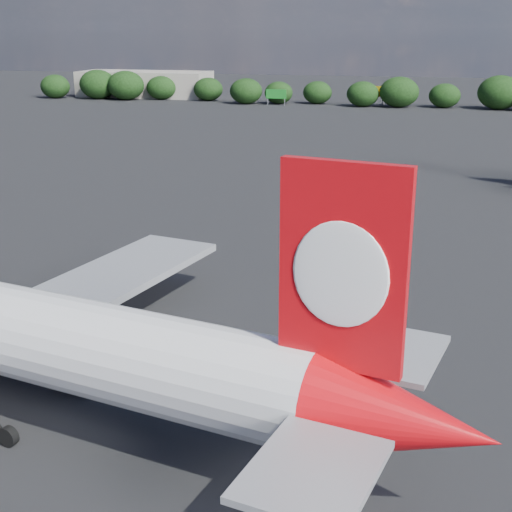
# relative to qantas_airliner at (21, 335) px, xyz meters

# --- Properties ---
(ground) EXTENTS (500.00, 500.00, 0.00)m
(ground) POSITION_rel_qantas_airliner_xyz_m (-4.26, 56.54, -5.04)
(ground) COLOR black
(ground) RESTS_ON ground
(qantas_airliner) EXTENTS (50.46, 48.24, 16.55)m
(qantas_airliner) POSITION_rel_qantas_airliner_xyz_m (0.00, 0.00, 0.00)
(qantas_airliner) COLOR silver
(qantas_airliner) RESTS_ON ground
(terminal_building) EXTENTS (42.00, 16.00, 8.00)m
(terminal_building) POSITION_rel_qantas_airliner_xyz_m (-69.26, 188.54, -1.04)
(terminal_building) COLOR gray
(terminal_building) RESTS_ON ground
(highway_sign) EXTENTS (6.00, 0.30, 4.50)m
(highway_sign) POSITION_rel_qantas_airliner_xyz_m (-22.26, 172.54, -1.91)
(highway_sign) COLOR #166E1F
(highway_sign) RESTS_ON ground
(billboard_yellow) EXTENTS (5.00, 0.30, 5.50)m
(billboard_yellow) POSITION_rel_qantas_airliner_xyz_m (7.74, 178.54, -1.17)
(billboard_yellow) COLOR gold
(billboard_yellow) RESTS_ON ground
(horizon_treeline) EXTENTS (207.09, 15.60, 9.24)m
(horizon_treeline) POSITION_rel_qantas_airliner_xyz_m (5.51, 176.68, -0.99)
(horizon_treeline) COLOR black
(horizon_treeline) RESTS_ON ground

